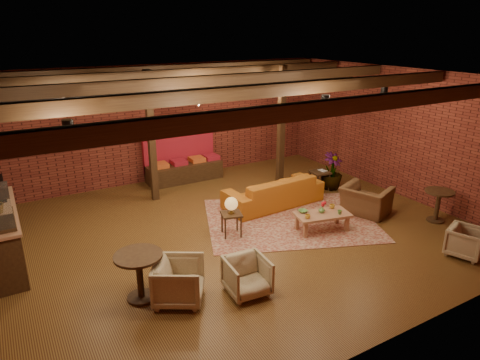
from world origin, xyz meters
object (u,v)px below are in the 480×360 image
armchair_a (179,279)px  plant_tall (335,135)px  round_table_right (438,201)px  armchair_b (247,274)px  round_table_left (139,269)px  side_table_book (320,173)px  sofa (274,191)px  armchair_right (366,196)px  side_table_lamp (231,207)px  coffee_table (322,215)px  armchair_far (466,241)px

armchair_a → plant_tall: (5.46, 2.63, 1.11)m
round_table_right → armchair_b: bearing=-177.3°
round_table_left → side_table_book: bearing=22.8°
armchair_b → plant_tall: bearing=38.6°
sofa → side_table_book: 1.69m
armchair_b → armchair_right: armchair_right is taller
side_table_lamp → plant_tall: bearing=16.3°
sofa → round_table_right: bearing=132.5°
coffee_table → side_table_lamp: (-1.77, 0.76, 0.29)m
coffee_table → side_table_book: bearing=50.9°
armchair_b → round_table_left: bearing=159.9°
sofa → side_table_book: sofa is taller
armchair_far → sofa: bearing=94.4°
armchair_right → plant_tall: bearing=-35.0°
armchair_right → side_table_lamp: bearing=58.9°
coffee_table → plant_tall: plant_tall is taller
side_table_lamp → armchair_far: size_ratio=1.36×
armchair_b → plant_tall: (4.42, 2.99, 1.15)m
armchair_a → armchair_right: size_ratio=0.75×
side_table_book → armchair_far: (0.09, -4.12, -0.16)m
coffee_table → armchair_b: (-2.54, -1.16, -0.02)m
coffee_table → armchair_b: armchair_b is taller
coffee_table → side_table_book: size_ratio=2.36×
round_table_left → armchair_a: round_table_left is taller
plant_tall → armchair_right: bearing=-104.0°
sofa → coffee_table: sofa is taller
sofa → round_table_right: 3.70m
armchair_right → armchair_far: bearing=163.5°
round_table_left → round_table_right: round_table_left is taller
coffee_table → round_table_right: 2.70m
coffee_table → armchair_a: 3.66m
sofa → armchair_right: (1.56, -1.49, 0.09)m
round_table_right → armchair_far: size_ratio=1.16×
side_table_lamp → round_table_left: 2.62m
coffee_table → armchair_a: (-3.57, -0.81, 0.03)m
coffee_table → armchair_a: bearing=-167.3°
plant_tall → round_table_right: bearing=-76.5°
coffee_table → side_table_lamp: size_ratio=1.47×
round_table_left → plant_tall: 6.46m
sofa → side_table_lamp: size_ratio=2.89×
plant_tall → armchair_far: bearing=-93.2°
armchair_a → round_table_right: bearing=-60.1°
armchair_b → round_table_right: 5.09m
round_table_right → plant_tall: plant_tall is taller
coffee_table → plant_tall: bearing=44.1°
armchair_b → armchair_right: size_ratio=0.66×
round_table_left → armchair_far: 6.00m
plant_tall → round_table_left: bearing=-159.1°
side_table_book → armchair_b: bearing=-143.0°
sofa → armchair_right: bearing=133.4°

